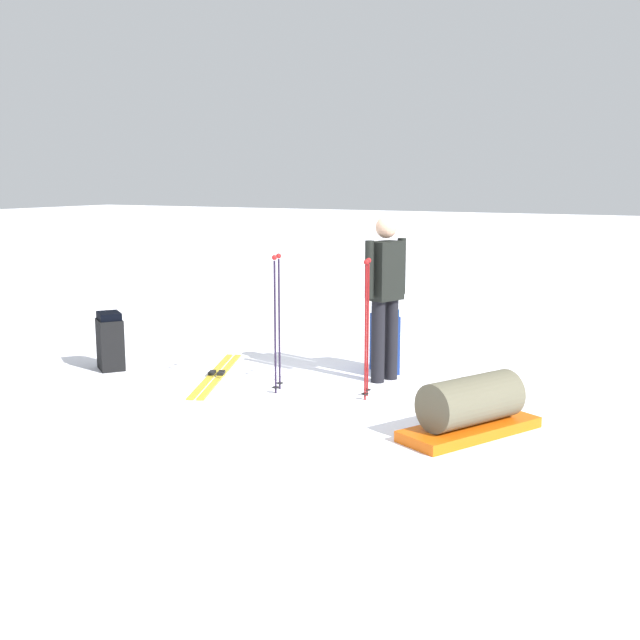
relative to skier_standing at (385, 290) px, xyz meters
The scene contains 9 objects.
ground_plane 1.21m from the skier_standing, 35.39° to the right, with size 80.00×80.00×0.00m, color white.
skier_standing is the anchor object (origin of this frame).
ski_pair_near 2.02m from the skier_standing, 67.92° to the right, with size 1.83×0.91×0.05m.
backpack_large_dark 3.08m from the skier_standing, 71.25° to the right, with size 0.41×0.43×0.64m.
backpack_bright 0.71m from the skier_standing, 156.75° to the right, with size 0.42×0.41×0.71m.
ski_poles_planted_near 0.73m from the skier_standing, ahead, with size 0.21×0.11×1.34m.
ski_poles_planted_far 1.18m from the skier_standing, 40.71° to the right, with size 0.23×0.12×1.36m.
gear_sled 2.00m from the skier_standing, 45.92° to the left, with size 1.33×0.96×0.49m.
sleeping_mat_rolled 1.37m from the skier_standing, 93.74° to the left, with size 0.18×0.18×0.55m, color slate.
Camera 1 is at (6.81, 3.65, 2.09)m, focal length 44.68 mm.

